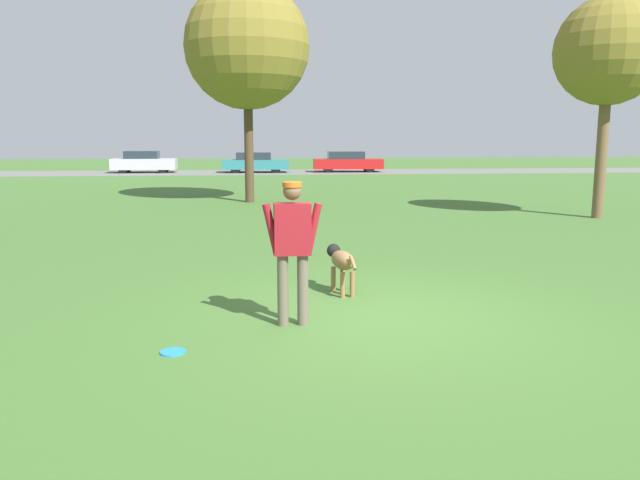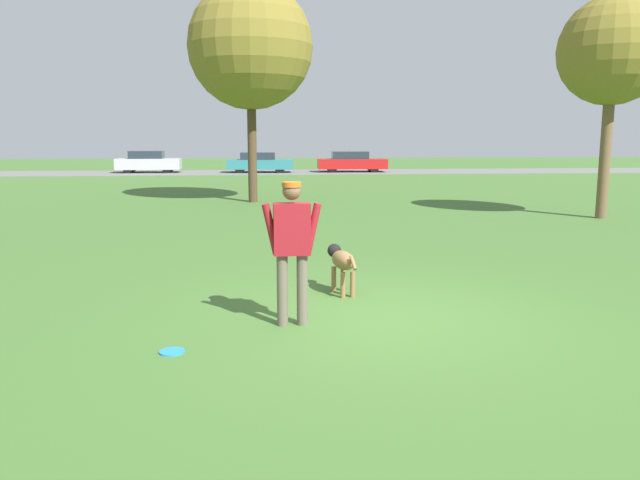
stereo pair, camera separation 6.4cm
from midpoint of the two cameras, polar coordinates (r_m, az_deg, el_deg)
The scene contains 10 objects.
ground_plane at distance 7.74m, azimuth 5.54°, elevation -7.18°, with size 120.00×120.00×0.00m, color #426B2D.
far_road_strip at distance 40.08m, azimuth -3.63°, elevation 6.21°, with size 120.00×6.00×0.01m.
person at distance 7.24m, azimuth -2.33°, elevation -0.10°, with size 0.69×0.22×1.70m.
dog at distance 8.83m, azimuth 2.21°, elevation -1.97°, with size 0.39×0.98×0.66m.
frisbee at distance 6.71m, azimuth -13.10°, elevation -9.91°, with size 0.26×0.26×0.02m.
tree_near_right at distance 18.86m, azimuth 25.29°, elevation 15.29°, with size 2.86×2.86×5.89m.
tree_mid_center at distance 21.70m, azimuth -6.29°, elevation 17.18°, with size 4.16×4.16×7.26m.
parked_car_silver at distance 40.91m, azimuth -15.38°, elevation 6.89°, with size 3.97×1.79×1.36m.
parked_car_teal at distance 39.85m, azimuth -5.51°, elevation 7.07°, with size 4.18×1.92×1.27m.
parked_car_red at distance 40.31m, azimuth 2.95°, elevation 7.15°, with size 4.48×1.94×1.31m.
Camera 2 is at (-1.44, -7.27, 2.20)m, focal length 35.00 mm.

